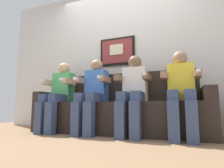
{
  "coord_description": "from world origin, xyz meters",
  "views": [
    {
      "loc": [
        0.91,
        -2.23,
        0.38
      ],
      "look_at": [
        0.0,
        0.15,
        0.7
      ],
      "focal_mm": 29.38,
      "sensor_mm": 36.0,
      "label": 1
    }
  ],
  "objects": [
    {
      "name": "ground_plane",
      "position": [
        0.0,
        0.0,
        0.0
      ],
      "size": [
        6.45,
        6.45,
        0.0
      ],
      "primitive_type": "plane",
      "color": "#8C6B4C"
    },
    {
      "name": "person_left_center",
      "position": [
        -0.3,
        0.16,
        0.61
      ],
      "size": [
        0.46,
        0.56,
        1.11
      ],
      "color": "#3F72CC",
      "rests_on": "ground_plane"
    },
    {
      "name": "back_wall_assembly",
      "position": [
        -0.0,
        0.76,
        1.3
      ],
      "size": [
        4.96,
        0.1,
        2.6
      ],
      "color": "silver",
      "rests_on": "ground_plane"
    },
    {
      "name": "person_right_center",
      "position": [
        0.3,
        0.16,
        0.61
      ],
      "size": [
        0.46,
        0.56,
        1.11
      ],
      "color": "white",
      "rests_on": "ground_plane"
    },
    {
      "name": "couch",
      "position": [
        0.0,
        0.33,
        0.31
      ],
      "size": [
        2.56,
        0.58,
        0.9
      ],
      "color": "#2D231E",
      "rests_on": "ground_plane"
    },
    {
      "name": "person_rightmost",
      "position": [
        0.91,
        0.16,
        0.61
      ],
      "size": [
        0.46,
        0.56,
        1.11
      ],
      "color": "yellow",
      "rests_on": "ground_plane"
    },
    {
      "name": "person_leftmost",
      "position": [
        -0.91,
        0.16,
        0.61
      ],
      "size": [
        0.46,
        0.56,
        1.11
      ],
      "color": "#4CB266",
      "rests_on": "ground_plane"
    }
  ]
}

